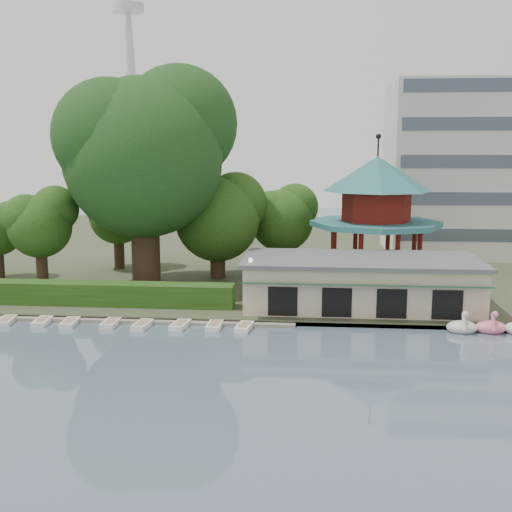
# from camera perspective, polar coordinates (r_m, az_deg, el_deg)

# --- Properties ---
(ground_plane) EXTENTS (220.00, 220.00, 0.00)m
(ground_plane) POSITION_cam_1_polar(r_m,az_deg,el_deg) (31.88, -6.75, -14.37)
(ground_plane) COLOR slate
(ground_plane) RESTS_ON ground
(shore) EXTENTS (220.00, 70.00, 0.40)m
(shore) POSITION_cam_1_polar(r_m,az_deg,el_deg) (81.70, 0.77, 0.70)
(shore) COLOR #424930
(shore) RESTS_ON ground
(embankment) EXTENTS (220.00, 0.60, 0.30)m
(embankment) POSITION_cam_1_polar(r_m,az_deg,el_deg) (47.92, -2.47, -5.83)
(embankment) COLOR gray
(embankment) RESTS_ON ground
(dock) EXTENTS (34.00, 1.60, 0.24)m
(dock) POSITION_cam_1_polar(r_m,az_deg,el_deg) (50.81, -16.08, -5.34)
(dock) COLOR gray
(dock) RESTS_ON ground
(boathouse) EXTENTS (18.60, 9.39, 3.90)m
(boathouse) POSITION_cam_1_polar(r_m,az_deg,el_deg) (51.66, 9.28, -2.27)
(boathouse) COLOR beige
(boathouse) RESTS_ON shore
(pavilion) EXTENTS (12.40, 12.40, 13.50)m
(pavilion) POSITION_cam_1_polar(r_m,az_deg,el_deg) (60.97, 10.65, 4.37)
(pavilion) COLOR beige
(pavilion) RESTS_ON shore
(broadcast_tower) EXTENTS (8.00, 8.00, 96.00)m
(broadcast_tower) POSITION_cam_1_polar(r_m,az_deg,el_deg) (176.48, -11.14, 16.35)
(broadcast_tower) COLOR silver
(broadcast_tower) RESTS_ON ground
(hedge) EXTENTS (30.00, 2.00, 1.80)m
(hedge) POSITION_cam_1_polar(r_m,az_deg,el_deg) (54.62, -17.83, -3.11)
(hedge) COLOR #295217
(hedge) RESTS_ON shore
(lamp_post) EXTENTS (0.36, 0.36, 4.28)m
(lamp_post) POSITION_cam_1_polar(r_m,az_deg,el_deg) (48.65, -0.48, -1.72)
(lamp_post) COLOR black
(lamp_post) RESTS_ON shore
(big_tree) EXTENTS (15.70, 14.63, 19.96)m
(big_tree) POSITION_cam_1_polar(r_m,az_deg,el_deg) (58.65, -9.79, 9.58)
(big_tree) COLOR #3A281C
(big_tree) RESTS_ON shore
(small_trees) EXTENTS (39.74, 16.15, 10.19)m
(small_trees) POSITION_cam_1_polar(r_m,az_deg,el_deg) (62.88, -10.14, 3.35)
(small_trees) COLOR #3A281C
(small_trees) RESTS_ON shore
(moored_rowboats) EXTENTS (29.43, 2.67, 0.36)m
(moored_rowboats) POSITION_cam_1_polar(r_m,az_deg,el_deg) (49.81, -17.31, -5.63)
(moored_rowboats) COLOR white
(moored_rowboats) RESTS_ON ground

